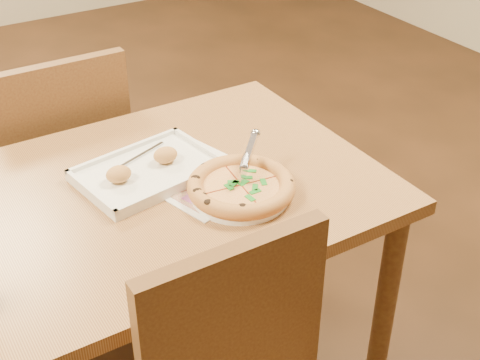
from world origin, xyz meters
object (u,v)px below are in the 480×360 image
dining_table (134,223)px  plate (240,194)px  chair_far (62,147)px  pizza (241,186)px  menu (191,173)px  pizza_cutter (248,156)px  appetizer_tray (148,171)px

dining_table → plate: bearing=-31.9°
chair_far → dining_table: bearing=90.0°
pizza → menu: 0.17m
pizza_cutter → pizza: bearing=178.9°
chair_far → appetizer_tray: size_ratio=1.18×
plate → pizza: bearing=32.0°
pizza_cutter → appetizer_tray: (-0.21, 0.17, -0.07)m
chair_far → menu: (0.18, -0.59, 0.16)m
plate → menu: bearing=108.8°
appetizer_tray → menu: bearing=-24.7°
pizza_cutter → plate: bearing=178.0°
dining_table → menu: (0.18, 0.02, 0.09)m
chair_far → pizza_cutter: (0.29, -0.70, 0.24)m
dining_table → pizza: bearing=-30.6°
appetizer_tray → menu: size_ratio=1.05×
chair_far → menu: chair_far is taller
plate → appetizer_tray: bearing=127.0°
pizza → pizza_cutter: pizza_cutter is taller
pizza → appetizer_tray: bearing=128.5°
dining_table → appetizer_tray: (0.08, 0.06, 0.10)m
chair_far → plate: 0.80m
dining_table → chair_far: 0.61m
appetizer_tray → plate: bearing=-53.0°
dining_table → pizza_cutter: 0.35m
pizza → appetizer_tray: size_ratio=0.70×
pizza_cutter → menu: (-0.11, 0.12, -0.08)m
pizza_cutter → chair_far: bearing=69.6°
dining_table → pizza: 0.30m
pizza → appetizer_tray: 0.26m
chair_far → pizza_cutter: 0.80m
pizza_cutter → menu: bearing=89.1°
pizza → appetizer_tray: appetizer_tray is taller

